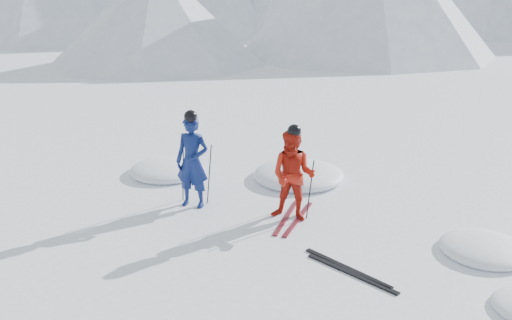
% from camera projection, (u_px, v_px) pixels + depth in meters
% --- Properties ---
extents(ground, '(160.00, 160.00, 0.00)m').
position_uv_depth(ground, '(336.00, 236.00, 9.83)').
color(ground, white).
rests_on(ground, ground).
extents(skier_blue, '(0.71, 0.48, 1.90)m').
position_uv_depth(skier_blue, '(192.00, 162.00, 10.87)').
color(skier_blue, '#0E1B54').
rests_on(skier_blue, ground).
extents(skier_red, '(0.88, 0.69, 1.79)m').
position_uv_depth(skier_red, '(293.00, 176.00, 10.26)').
color(skier_red, '#AF1B0E').
rests_on(skier_red, ground).
extents(pole_blue_left, '(0.13, 0.09, 1.27)m').
position_uv_depth(pole_blue_left, '(183.00, 173.00, 11.20)').
color(pole_blue_left, black).
rests_on(pole_blue_left, ground).
extents(pole_blue_right, '(0.13, 0.07, 1.27)m').
position_uv_depth(pole_blue_right, '(209.00, 174.00, 11.11)').
color(pole_blue_right, black).
rests_on(pole_blue_right, ground).
extents(pole_red_left, '(0.12, 0.09, 1.19)m').
position_uv_depth(pole_red_left, '(282.00, 184.00, 10.68)').
color(pole_red_left, black).
rests_on(pole_red_left, ground).
extents(pole_red_right, '(0.12, 0.08, 1.19)m').
position_uv_depth(pole_red_right, '(310.00, 190.00, 10.39)').
color(pole_red_right, black).
rests_on(pole_red_right, ground).
extents(ski_worn_left, '(0.18, 1.70, 0.03)m').
position_uv_depth(ski_worn_left, '(286.00, 217.00, 10.58)').
color(ski_worn_left, black).
rests_on(ski_worn_left, ground).
extents(ski_worn_right, '(0.12, 1.70, 0.03)m').
position_uv_depth(ski_worn_right, '(298.00, 219.00, 10.50)').
color(ski_worn_right, black).
rests_on(ski_worn_right, ground).
extents(ski_loose_a, '(1.56, 0.84, 0.03)m').
position_uv_depth(ski_loose_a, '(347.00, 268.00, 8.71)').
color(ski_loose_a, black).
rests_on(ski_loose_a, ground).
extents(ski_loose_b, '(1.58, 0.79, 0.03)m').
position_uv_depth(ski_loose_b, '(351.00, 273.00, 8.54)').
color(ski_loose_b, black).
rests_on(ski_loose_b, ground).
extents(snow_lumps, '(9.06, 5.59, 0.46)m').
position_uv_depth(snow_lumps, '(291.00, 192.00, 11.87)').
color(snow_lumps, white).
rests_on(snow_lumps, ground).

